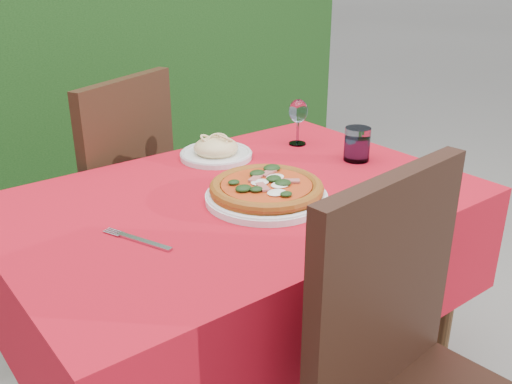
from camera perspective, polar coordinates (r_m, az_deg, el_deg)
hedge at (r=2.86m, az=-20.94°, el=12.68°), size 3.20×0.55×1.78m
dining_table at (r=1.61m, az=-1.66°, el=-5.23°), size 1.26×0.86×0.75m
chair_near at (r=1.25m, az=16.30°, el=-17.98°), size 0.48×0.48×0.98m
chair_far at (r=2.12m, az=-14.43°, el=0.08°), size 0.58×0.58×0.98m
pizza_plate at (r=1.50m, az=1.06°, el=0.12°), size 0.32×0.32×0.06m
pasta_plate at (r=1.82m, az=-4.02°, el=4.15°), size 0.23×0.23×0.07m
water_glass at (r=1.82m, az=10.07°, el=4.58°), size 0.08×0.08×0.11m
wine_glass at (r=1.93m, az=4.24°, el=7.89°), size 0.06×0.06×0.16m
fork at (r=1.32m, az=-11.12°, el=-4.88°), size 0.10×0.20×0.01m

